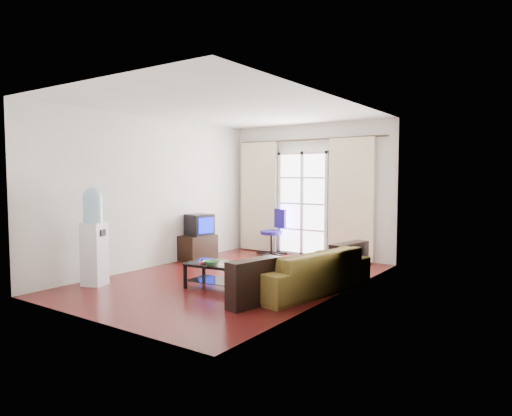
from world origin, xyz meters
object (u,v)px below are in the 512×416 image
Objects in this scene: tv_stand at (198,248)px; task_chair at (273,242)px; water_cooler at (94,234)px; crt_tv at (199,225)px; sofa at (307,270)px; coffee_table at (219,272)px.

task_chair reaches higher than tv_stand.
water_cooler reaches higher than task_chair.
water_cooler reaches higher than crt_tv.
water_cooler is at bearing -77.34° from crt_tv.
tv_stand is 1.32× the size of crt_tv.
task_chair is at bearing 67.03° from crt_tv.
coffee_table is at bearing -50.90° from sofa.
sofa is at bearing -7.52° from crt_tv.
sofa is at bearing 27.81° from coffee_table.
task_chair is at bearing 62.39° from tv_stand.
sofa is at bearing -25.28° from task_chair.
sofa is 3.23× the size of tv_stand.
sofa is 1.48× the size of water_cooler.
tv_stand is at bearing -96.12° from sofa.
coffee_table is 1.92× the size of crt_tv.
water_cooler is (0.10, -2.41, 0.53)m from tv_stand.
water_cooler is at bearing -151.66° from coffee_table.
tv_stand is 2.47m from water_cooler.
sofa is at bearing 8.88° from water_cooler.
crt_tv reaches higher than tv_stand.
crt_tv is (-2.90, 0.94, 0.40)m from sofa.
crt_tv is at bearing -100.61° from task_chair.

